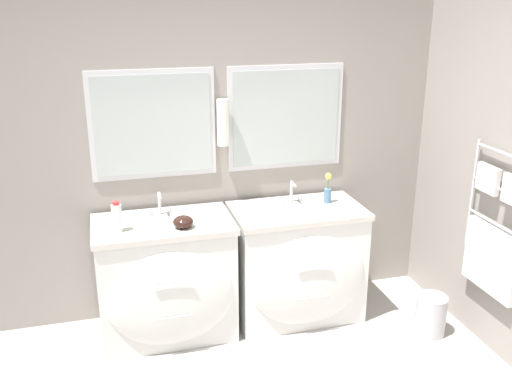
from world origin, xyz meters
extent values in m
cube|color=gray|center=(0.00, 1.98, 1.30)|extent=(5.22, 0.06, 2.60)
cube|color=silver|center=(-0.31, 1.95, 1.47)|extent=(0.88, 0.02, 0.77)
cube|color=#B2BCBA|center=(-0.31, 1.94, 1.47)|extent=(0.81, 0.01, 0.70)
cube|color=silver|center=(0.66, 1.95, 1.47)|extent=(0.88, 0.02, 0.77)
cube|color=#B2BCBA|center=(0.66, 1.94, 1.47)|extent=(0.81, 0.01, 0.70)
cylinder|color=white|center=(0.17, 1.89, 1.47)|extent=(0.09, 0.09, 0.33)
cube|color=silver|center=(0.17, 1.94, 1.47)|extent=(0.05, 0.02, 0.08)
cylinder|color=silver|center=(1.78, 1.19, 1.02)|extent=(0.02, 0.02, 0.77)
cylinder|color=silver|center=(1.78, 0.89, 1.38)|extent=(0.02, 0.59, 0.02)
cylinder|color=silver|center=(1.78, 0.89, 1.14)|extent=(0.02, 0.59, 0.02)
cylinder|color=silver|center=(1.78, 0.89, 0.91)|extent=(0.02, 0.59, 0.02)
cylinder|color=silver|center=(1.78, 0.89, 0.67)|extent=(0.02, 0.59, 0.02)
cube|color=white|center=(1.76, 0.89, 0.66)|extent=(0.04, 0.49, 0.45)
cube|color=white|center=(1.76, 1.02, 1.18)|extent=(0.04, 0.20, 0.18)
cube|color=white|center=(-0.31, 1.64, 0.41)|extent=(0.92, 0.54, 0.82)
ellipsoid|color=white|center=(-0.31, 1.37, 0.41)|extent=(0.85, 0.12, 0.69)
cube|color=beige|center=(-0.31, 1.64, 0.84)|extent=(0.95, 0.57, 0.04)
ellipsoid|color=white|center=(-0.31, 1.61, 0.81)|extent=(0.44, 0.39, 0.10)
cylinder|color=silver|center=(-0.31, 1.30, 0.57)|extent=(0.25, 0.01, 0.01)
cylinder|color=silver|center=(-0.31, 1.30, 0.31)|extent=(0.25, 0.01, 0.01)
cube|color=white|center=(0.66, 1.64, 0.41)|extent=(0.92, 0.54, 0.82)
ellipsoid|color=white|center=(0.66, 1.37, 0.41)|extent=(0.85, 0.12, 0.69)
cube|color=beige|center=(0.66, 1.64, 0.84)|extent=(0.95, 0.57, 0.04)
ellipsoid|color=white|center=(0.66, 1.61, 0.81)|extent=(0.44, 0.39, 0.10)
cylinder|color=silver|center=(0.66, 1.30, 0.57)|extent=(0.25, 0.01, 0.01)
cylinder|color=silver|center=(0.66, 1.30, 0.31)|extent=(0.25, 0.01, 0.01)
cylinder|color=silver|center=(-0.31, 1.79, 0.94)|extent=(0.02, 0.02, 0.16)
cylinder|color=silver|center=(-0.31, 1.74, 1.01)|extent=(0.02, 0.09, 0.02)
cylinder|color=silver|center=(-0.38, 1.79, 0.88)|extent=(0.03, 0.03, 0.04)
cylinder|color=silver|center=(-0.24, 1.79, 0.88)|extent=(0.03, 0.03, 0.04)
cylinder|color=silver|center=(0.66, 1.79, 0.94)|extent=(0.02, 0.02, 0.16)
cylinder|color=silver|center=(0.66, 1.74, 1.01)|extent=(0.02, 0.09, 0.02)
cylinder|color=silver|center=(0.59, 1.79, 0.88)|extent=(0.03, 0.03, 0.04)
cylinder|color=silver|center=(0.73, 1.79, 0.88)|extent=(0.03, 0.03, 0.04)
cylinder|color=silver|center=(-0.61, 1.54, 0.95)|extent=(0.07, 0.07, 0.19)
cylinder|color=red|center=(-0.61, 1.54, 1.06)|extent=(0.04, 0.04, 0.02)
ellipsoid|color=black|center=(-0.19, 1.49, 0.90)|extent=(0.14, 0.14, 0.08)
cylinder|color=teal|center=(0.91, 1.70, 0.91)|extent=(0.05, 0.05, 0.11)
cylinder|color=#477238|center=(0.91, 1.70, 1.02)|extent=(0.01, 0.01, 0.10)
sphere|color=#E5BF47|center=(0.91, 1.70, 1.07)|extent=(0.05, 0.05, 0.05)
cube|color=white|center=(0.49, 1.49, 0.87)|extent=(0.09, 0.06, 0.02)
ellipsoid|color=#F2E5CC|center=(0.49, 1.49, 0.89)|extent=(0.05, 0.04, 0.02)
cylinder|color=#B7B7BC|center=(1.50, 1.11, 0.15)|extent=(0.22, 0.22, 0.30)
torus|color=#B7B7BC|center=(1.50, 1.11, 0.29)|extent=(0.22, 0.22, 0.01)
camera|label=1|loc=(-0.65, -2.01, 2.32)|focal=40.00mm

